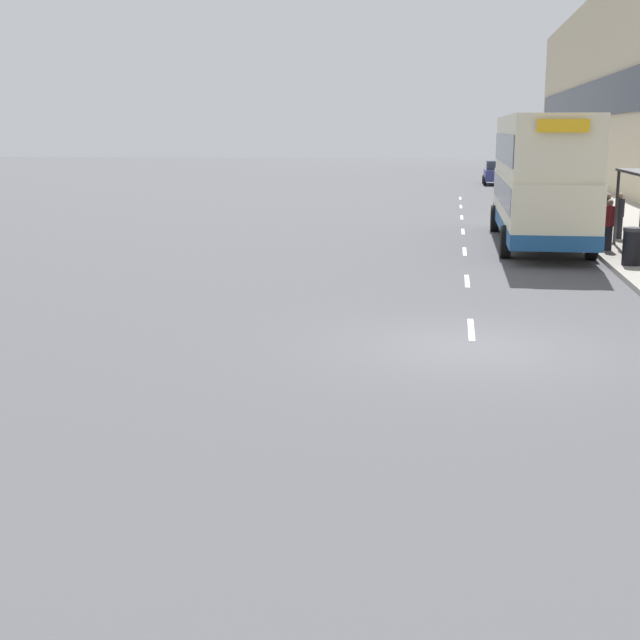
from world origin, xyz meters
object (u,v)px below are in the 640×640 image
litter_bin (632,246)px  pedestrian_at_shelter (609,224)px  pedestrian_1 (607,217)px  pedestrian_2 (619,215)px  double_decker_bus_near (540,177)px  car_0 (497,173)px

litter_bin → pedestrian_at_shelter: bearing=92.4°
pedestrian_at_shelter → pedestrian_1: bearing=82.0°
pedestrian_1 → pedestrian_2: pedestrian_1 is taller
pedestrian_at_shelter → pedestrian_2: bearing=74.9°
pedestrian_at_shelter → litter_bin: bearing=-87.6°
pedestrian_at_shelter → double_decker_bus_near: bearing=130.2°
pedestrian_2 → pedestrian_1: bearing=-128.2°
double_decker_bus_near → car_0: (0.20, 34.79, -1.45)m
pedestrian_2 → litter_bin: pedestrian_2 is taller
double_decker_bus_near → pedestrian_2: 3.26m
pedestrian_1 → litter_bin: 5.79m
double_decker_bus_near → pedestrian_at_shelter: size_ratio=7.24×
pedestrian_2 → car_0: bearing=94.4°
car_0 → pedestrian_1: pedestrian_1 is taller
car_0 → pedestrian_2: size_ratio=2.69×
pedestrian_1 → litter_bin: pedestrian_1 is taller
pedestrian_at_shelter → litter_bin: size_ratio=1.51×
car_0 → pedestrian_at_shelter: size_ratio=2.67×
pedestrian_1 → litter_bin: size_ratio=1.52×
pedestrian_at_shelter → pedestrian_2: size_ratio=1.01×
pedestrian_at_shelter → litter_bin: pedestrian_at_shelter is taller
double_decker_bus_near → litter_bin: bearing=-69.3°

